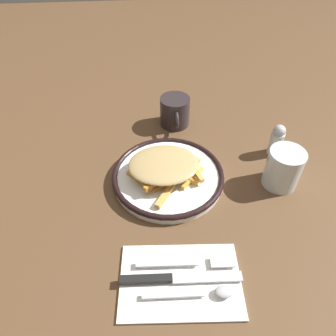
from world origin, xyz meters
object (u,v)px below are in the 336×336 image
Objects in this scene: coffee_mug at (175,112)px; salt_shaker at (277,140)px; plate at (168,176)px; fries_heap at (165,167)px; napkin at (181,280)px; fork at (186,263)px; knife at (170,278)px; water_glass at (283,168)px; spoon at (204,293)px.

salt_shaker is (0.14, 0.23, 0.00)m from coffee_mug.
fries_heap is (0.00, -0.01, 0.03)m from plate.
plate is 0.28m from salt_shaker.
coffee_mug reaches higher than napkin.
fries_heap is at bearing -11.82° from coffee_mug.
coffee_mug is (-0.43, 0.02, 0.03)m from fork.
salt_shaker is at bearing 137.39° from knife.
plate is 1.44× the size of fries_heap.
plate is 0.03m from fries_heap.
salt_shaker reaches higher than coffee_mug.
knife is at bearing -4.22° from plate.
fries_heap is 0.26m from water_glass.
fries_heap reaches higher than knife.
fork is 1.95× the size of water_glass.
napkin is at bearing 87.22° from knife.
fries_heap is at bearing 177.55° from knife.
salt_shaker is at bearing 145.76° from spoon.
coffee_mug reaches higher than plate.
fork is at bearing -158.23° from spoon.
fries_heap is 1.14× the size of spoon.
fork is at bearing -3.23° from coffee_mug.
coffee_mug is at bearing 176.77° from fork.
salt_shaker reaches higher than napkin.
napkin is 0.41m from salt_shaker.
napkin is 0.03m from fork.
spoon reaches higher than fork.
napkin is at bearing -130.18° from spoon.
knife is at bearing -119.46° from spoon.
fries_heap is at bearing -177.91° from napkin.
water_glass reaches higher than fries_heap.
spoon reaches higher than napkin.
plate is at bearing 175.78° from knife.
napkin is 2.29× the size of water_glass.
water_glass reaches higher than coffee_mug.
coffee_mug is at bearing 175.43° from napkin.
fries_heap is at bearing -174.35° from fork.
plate is 1.20× the size of knife.
coffee_mug reaches higher than spoon.
fork is (0.21, 0.02, -0.03)m from fries_heap.
fork is at bearing -41.87° from salt_shaker.
fork is 2.12× the size of salt_shaker.
spoon is at bearing 21.77° from fork.
salt_shaker reaches higher than fork.
salt_shaker is (-0.07, 0.28, -0.00)m from fries_heap.
salt_shaker is (-0.10, 0.02, -0.00)m from water_glass.
coffee_mug is at bearing -138.98° from water_glass.
plate is at bearing -176.47° from fork.
fries_heap is at bearing -75.15° from salt_shaker.
salt_shaker is at bearing 168.27° from water_glass.
plate is at bearing -75.48° from salt_shaker.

